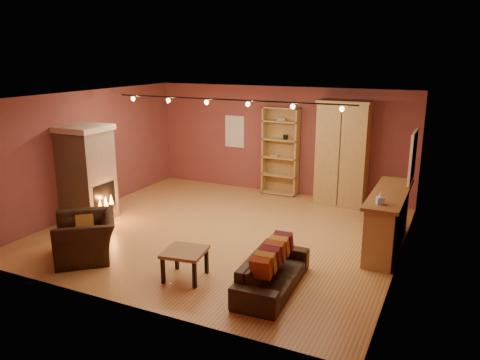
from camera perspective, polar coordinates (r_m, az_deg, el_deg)
The scene contains 16 objects.
floor at distance 9.85m, azimuth -2.05°, elevation -6.29°, with size 7.00×7.00×0.00m, color #A6753A.
ceiling at distance 9.21m, azimuth -2.21°, elevation 10.16°, with size 7.00×7.00×0.00m, color #58321B.
back_wall at distance 12.34m, azimuth 4.85°, elevation 4.82°, with size 7.00×0.02×2.80m, color brown.
left_wall at distance 11.44m, azimuth -17.92°, elevation 3.32°, with size 0.02×6.50×2.80m, color brown.
right_wall at distance 8.46m, azimuth 19.44°, elevation -0.79°, with size 0.02×6.50×2.80m, color brown.
fireplace at distance 10.78m, azimuth -18.14°, elevation 0.76°, with size 1.01×0.98×2.12m.
back_window at distance 12.81m, azimuth -0.65°, elevation 5.93°, with size 0.56×0.04×0.86m, color white.
bookcase at distance 12.24m, azimuth 5.08°, elevation 3.63°, with size 0.94×0.37×2.30m.
armoire at distance 11.57m, azimuth 12.40°, elevation 3.22°, with size 1.25×0.71×2.55m.
bar_counter at distance 9.26m, azimuth 17.53°, elevation -4.68°, with size 0.62×2.34×1.12m.
tissue_box at distance 8.31m, azimuth 16.73°, elevation -2.22°, with size 0.14×0.14×0.21m.
right_window at distance 9.76m, azimuth 20.32°, elevation 2.69°, with size 0.05×0.90×1.00m, color white.
loveseat at distance 7.46m, azimuth 4.01°, elevation -10.41°, with size 0.63×1.87×0.77m.
armchair at distance 8.92m, azimuth -18.35°, elevation -5.82°, with size 1.37×1.40×1.04m.
coffee_table at distance 7.79m, azimuth -6.74°, elevation -8.99°, with size 0.75×0.75×0.50m.
track_rail at distance 9.39m, azimuth -1.63°, elevation 9.57°, with size 5.20×0.09×0.13m.
Camera 1 is at (4.24, -8.14, 3.59)m, focal length 35.00 mm.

